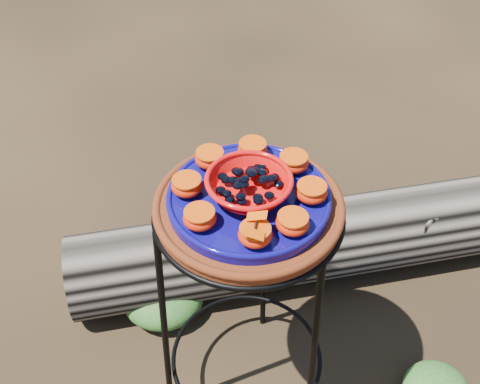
% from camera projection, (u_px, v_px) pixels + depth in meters
% --- Properties ---
extents(ground, '(60.00, 60.00, 0.00)m').
position_uv_depth(ground, '(246.00, 384.00, 1.73)').
color(ground, black).
extents(plant_stand, '(0.44, 0.44, 0.70)m').
position_uv_depth(plant_stand, '(247.00, 313.00, 1.49)').
color(plant_stand, black).
rests_on(plant_stand, ground).
extents(terracotta_saucer, '(0.39, 0.39, 0.03)m').
position_uv_depth(terracotta_saucer, '(249.00, 209.00, 1.24)').
color(terracotta_saucer, '#4B1D0D').
rests_on(terracotta_saucer, plant_stand).
extents(cobalt_plate, '(0.33, 0.33, 0.02)m').
position_uv_depth(cobalt_plate, '(249.00, 199.00, 1.22)').
color(cobalt_plate, '#0D0844').
rests_on(cobalt_plate, terracotta_saucer).
extents(red_bowl, '(0.17, 0.17, 0.05)m').
position_uv_depth(red_bowl, '(249.00, 187.00, 1.20)').
color(red_bowl, red).
rests_on(red_bowl, cobalt_plate).
extents(glass_gems, '(0.13, 0.13, 0.02)m').
position_uv_depth(glass_gems, '(249.00, 174.00, 1.18)').
color(glass_gems, black).
rests_on(glass_gems, red_bowl).
extents(orange_half_0, '(0.06, 0.06, 0.04)m').
position_uv_depth(orange_half_0, '(255.00, 235.00, 1.11)').
color(orange_half_0, '#B52208').
rests_on(orange_half_0, cobalt_plate).
extents(orange_half_1, '(0.06, 0.06, 0.04)m').
position_uv_depth(orange_half_1, '(293.00, 223.00, 1.13)').
color(orange_half_1, '#B52208').
rests_on(orange_half_1, cobalt_plate).
extents(orange_half_2, '(0.06, 0.06, 0.04)m').
position_uv_depth(orange_half_2, '(311.00, 192.00, 1.20)').
color(orange_half_2, '#B52208').
rests_on(orange_half_2, cobalt_plate).
extents(orange_half_3, '(0.06, 0.06, 0.04)m').
position_uv_depth(orange_half_3, '(293.00, 162.00, 1.26)').
color(orange_half_3, '#B52208').
rests_on(orange_half_3, cobalt_plate).
extents(orange_half_4, '(0.06, 0.06, 0.04)m').
position_uv_depth(orange_half_4, '(253.00, 149.00, 1.29)').
color(orange_half_4, '#B52208').
rests_on(orange_half_4, cobalt_plate).
extents(orange_half_5, '(0.06, 0.06, 0.04)m').
position_uv_depth(orange_half_5, '(210.00, 158.00, 1.27)').
color(orange_half_5, '#B52208').
rests_on(orange_half_5, cobalt_plate).
extents(orange_half_6, '(0.06, 0.06, 0.04)m').
position_uv_depth(orange_half_6, '(187.00, 186.00, 1.21)').
color(orange_half_6, '#B52208').
rests_on(orange_half_6, cobalt_plate).
extents(orange_half_7, '(0.06, 0.06, 0.04)m').
position_uv_depth(orange_half_7, '(200.00, 218.00, 1.14)').
color(orange_half_7, '#B52208').
rests_on(orange_half_7, cobalt_plate).
extents(butterfly, '(0.09, 0.06, 0.01)m').
position_uv_depth(butterfly, '(255.00, 225.00, 1.09)').
color(butterfly, '#DA4D03').
rests_on(butterfly, orange_half_0).
extents(driftwood_log, '(1.44, 0.95, 0.27)m').
position_uv_depth(driftwood_log, '(293.00, 244.00, 1.95)').
color(driftwood_log, black).
rests_on(driftwood_log, ground).
extents(foliage_left, '(0.26, 0.26, 0.13)m').
position_uv_depth(foliage_left, '(163.00, 294.00, 1.89)').
color(foliage_left, '#1F4713').
rests_on(foliage_left, ground).
extents(foliage_back, '(0.29, 0.29, 0.15)m').
position_uv_depth(foliage_back, '(252.00, 232.00, 2.07)').
color(foliage_back, '#1F4713').
rests_on(foliage_back, ground).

